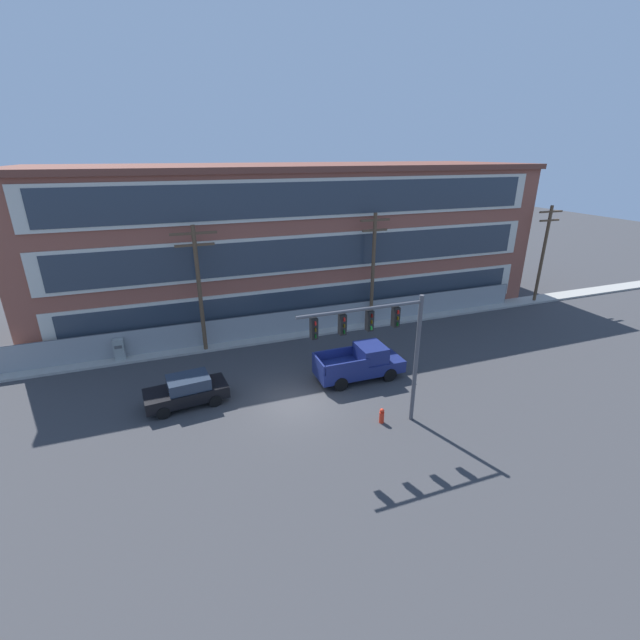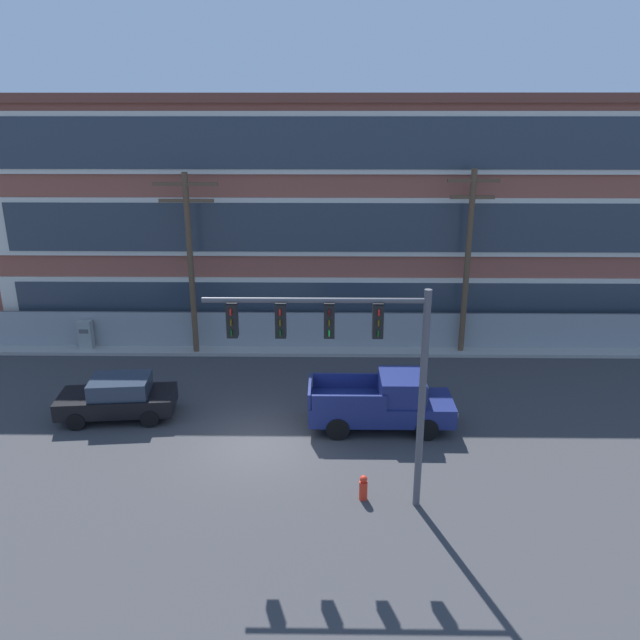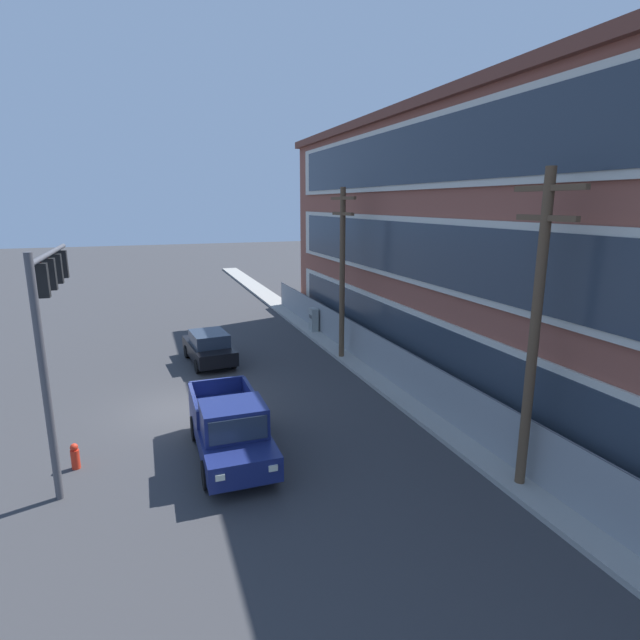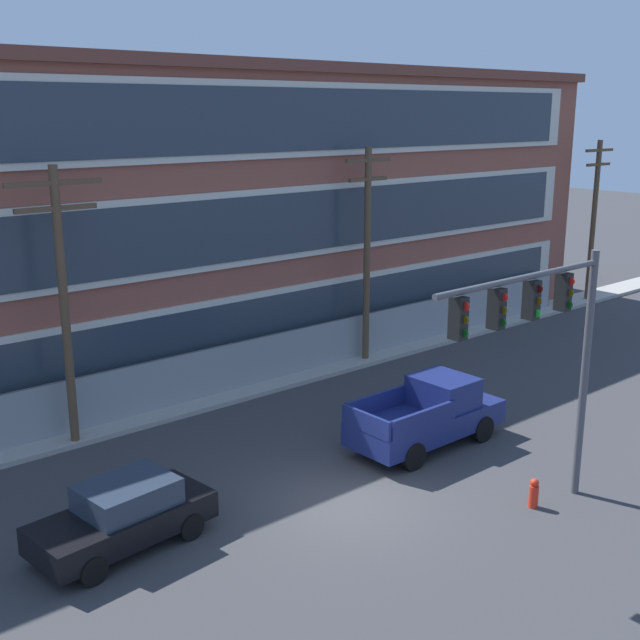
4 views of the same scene
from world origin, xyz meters
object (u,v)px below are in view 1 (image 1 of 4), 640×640
(sedan_black, at_px, (187,390))
(utility_pole_near_corner, at_px, (199,284))
(traffic_signal_mast, at_px, (380,335))
(fire_hydrant, at_px, (382,416))
(pickup_truck_navy, at_px, (361,363))
(electrical_cabinet, at_px, (119,350))
(utility_pole_midblock, at_px, (373,266))
(utility_pole_far_east, at_px, (544,250))

(sedan_black, bearing_deg, utility_pole_near_corner, 75.82)
(traffic_signal_mast, distance_m, fire_hydrant, 4.45)
(sedan_black, relative_size, utility_pole_near_corner, 0.52)
(pickup_truck_navy, distance_m, fire_hydrant, 4.51)
(utility_pole_near_corner, height_order, electrical_cabinet, utility_pole_near_corner)
(traffic_signal_mast, relative_size, utility_pole_near_corner, 0.78)
(traffic_signal_mast, height_order, electrical_cabinet, traffic_signal_mast)
(utility_pole_near_corner, distance_m, fire_hydrant, 13.93)
(utility_pole_near_corner, height_order, fire_hydrant, utility_pole_near_corner)
(traffic_signal_mast, xyz_separation_m, electrical_cabinet, (-11.85, 11.76, -4.05))
(pickup_truck_navy, bearing_deg, electrical_cabinet, 151.65)
(utility_pole_midblock, distance_m, fire_hydrant, 13.27)
(pickup_truck_navy, bearing_deg, utility_pole_far_east, 19.39)
(utility_pole_midblock, height_order, fire_hydrant, utility_pole_midblock)
(pickup_truck_navy, bearing_deg, traffic_signal_mast, -106.90)
(fire_hydrant, bearing_deg, traffic_signal_mast, -153.04)
(pickup_truck_navy, distance_m, electrical_cabinet, 15.06)
(pickup_truck_navy, height_order, utility_pole_far_east, utility_pole_far_east)
(fire_hydrant, bearing_deg, electrical_cabinet, 136.89)
(pickup_truck_navy, bearing_deg, fire_hydrant, -102.12)
(utility_pole_far_east, relative_size, electrical_cabinet, 5.49)
(utility_pole_near_corner, height_order, utility_pole_midblock, utility_pole_midblock)
(utility_pole_near_corner, relative_size, fire_hydrant, 10.59)
(electrical_cabinet, bearing_deg, pickup_truck_navy, -28.35)
(utility_pole_far_east, bearing_deg, utility_pole_near_corner, -179.44)
(sedan_black, distance_m, utility_pole_far_east, 30.74)
(utility_pole_midblock, distance_m, utility_pole_far_east, 15.99)
(traffic_signal_mast, bearing_deg, utility_pole_far_east, 28.49)
(utility_pole_near_corner, height_order, utility_pole_far_east, utility_pole_far_east)
(pickup_truck_navy, height_order, utility_pole_near_corner, utility_pole_near_corner)
(fire_hydrant, bearing_deg, utility_pole_far_east, 28.52)
(sedan_black, distance_m, utility_pole_near_corner, 7.48)
(pickup_truck_navy, xyz_separation_m, electrical_cabinet, (-13.25, 7.15, -0.19))
(pickup_truck_navy, height_order, fire_hydrant, pickup_truck_navy)
(sedan_black, bearing_deg, utility_pole_far_east, 12.31)
(utility_pole_near_corner, distance_m, electrical_cabinet, 6.49)
(utility_pole_midblock, height_order, utility_pole_far_east, utility_pole_midblock)
(electrical_cabinet, bearing_deg, fire_hydrant, -43.11)
(sedan_black, relative_size, utility_pole_far_east, 0.52)
(traffic_signal_mast, distance_m, utility_pole_far_east, 24.55)
(utility_pole_near_corner, bearing_deg, electrical_cabinet, 176.44)
(utility_pole_far_east, bearing_deg, electrical_cabinet, 179.91)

